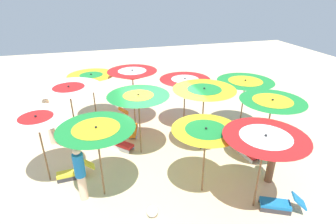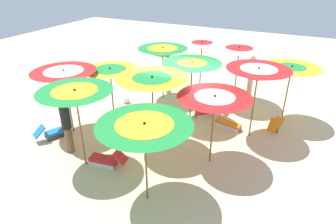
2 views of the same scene
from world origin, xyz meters
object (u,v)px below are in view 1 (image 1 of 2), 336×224
(beach_umbrella_4, at_px, (69,91))
(beach_umbrella_10, at_px, (185,83))
(lounger_0, at_px, (279,204))
(lounger_2, at_px, (112,115))
(beach_umbrella_9, at_px, (132,75))
(lounger_4, at_px, (247,150))
(beach_umbrella_5, at_px, (138,99))
(beachgoer_1, at_px, (273,155))
(beach_umbrella_3, at_px, (265,143))
(beach_umbrella_6, at_px, (204,94))
(beach_umbrella_1, at_px, (97,134))
(beachgoer_2, at_px, (49,120))
(beach_umbrella_11, at_px, (245,85))
(lounger_1, at_px, (119,143))
(lounger_5, at_px, (74,172))
(beach_umbrella_0, at_px, (37,122))
(beach_umbrella_2, at_px, (206,134))
(beach_umbrella_8, at_px, (92,79))
(beach_ball, at_px, (152,211))
(lounger_3, at_px, (133,130))
(beach_umbrella_7, at_px, (271,107))
(beachgoer_0, at_px, (80,173))

(beach_umbrella_4, relative_size, beach_umbrella_10, 1.11)
(lounger_0, distance_m, lounger_2, 7.98)
(lounger_2, bearing_deg, beach_umbrella_10, 159.87)
(beach_umbrella_9, distance_m, lounger_4, 5.43)
(beach_umbrella_5, xyz_separation_m, beachgoer_1, (-3.63, 2.69, -1.17))
(beach_umbrella_3, height_order, beach_umbrella_6, beach_umbrella_6)
(beach_umbrella_4, relative_size, beach_umbrella_5, 1.05)
(beach_umbrella_9, bearing_deg, beach_umbrella_5, 86.00)
(beach_umbrella_1, relative_size, beachgoer_2, 1.22)
(beach_umbrella_4, distance_m, beach_umbrella_11, 6.73)
(beach_umbrella_3, distance_m, beachgoer_1, 1.73)
(beach_umbrella_9, distance_m, beachgoer_1, 6.23)
(beach_umbrella_6, height_order, lounger_0, beach_umbrella_6)
(beach_umbrella_9, height_order, lounger_1, beach_umbrella_9)
(beach_umbrella_10, height_order, lounger_2, beach_umbrella_10)
(beach_umbrella_4, xyz_separation_m, lounger_5, (0.08, 1.95, -2.08))
(beach_umbrella_0, height_order, beach_umbrella_2, beach_umbrella_0)
(beach_umbrella_1, relative_size, lounger_4, 1.90)
(beach_umbrella_5, distance_m, beachgoer_2, 3.76)
(beach_umbrella_6, relative_size, beach_umbrella_11, 1.10)
(lounger_4, bearing_deg, beach_umbrella_8, -138.60)
(beach_umbrella_9, distance_m, lounger_0, 7.15)
(beach_ball, bearing_deg, lounger_2, -85.28)
(beach_umbrella_9, relative_size, lounger_3, 1.95)
(lounger_0, xyz_separation_m, lounger_4, (-0.53, -2.61, -0.00))
(beach_umbrella_7, height_order, beach_umbrella_11, beach_umbrella_7)
(beachgoer_2, relative_size, beach_ball, 5.99)
(beach_umbrella_3, bearing_deg, lounger_0, 152.57)
(beach_umbrella_8, height_order, lounger_0, beach_umbrella_8)
(beach_umbrella_11, height_order, beach_ball, beach_umbrella_11)
(beachgoer_1, bearing_deg, beachgoer_0, -25.51)
(lounger_0, bearing_deg, beach_umbrella_4, -16.13)
(lounger_4, bearing_deg, beach_umbrella_11, 150.37)
(beach_umbrella_1, xyz_separation_m, beach_umbrella_3, (-4.05, 1.62, 0.02))
(beachgoer_1, bearing_deg, beach_umbrella_2, -21.80)
(beach_umbrella_2, height_order, lounger_2, beach_umbrella_2)
(beachgoer_2, bearing_deg, beach_umbrella_2, 111.13)
(beach_umbrella_2, relative_size, lounger_4, 1.80)
(lounger_2, bearing_deg, beachgoer_2, 39.67)
(beach_umbrella_3, height_order, beach_umbrella_7, beach_umbrella_7)
(lounger_3, height_order, beach_ball, lounger_3)
(beach_umbrella_10, relative_size, beach_umbrella_11, 0.99)
(beach_umbrella_3, bearing_deg, beachgoer_1, -141.65)
(lounger_1, bearing_deg, beach_umbrella_4, -153.73)
(beach_umbrella_10, bearing_deg, beachgoer_2, -0.35)
(beach_umbrella_9, bearing_deg, lounger_1, 62.73)
(lounger_4, bearing_deg, beach_umbrella_1, -90.85)
(beach_umbrella_8, xyz_separation_m, beachgoer_1, (-5.13, 5.90, -1.01))
(beach_umbrella_5, xyz_separation_m, beach_umbrella_10, (-2.21, -1.54, -0.14))
(beach_umbrella_9, bearing_deg, beach_umbrella_3, 112.59)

